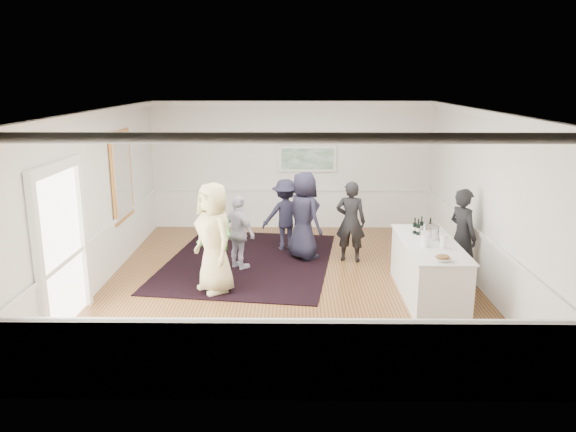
{
  "coord_description": "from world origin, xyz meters",
  "views": [
    {
      "loc": [
        0.07,
        -9.98,
        3.77
      ],
      "look_at": [
        -0.04,
        0.2,
        1.23
      ],
      "focal_mm": 35.0,
      "sensor_mm": 36.0,
      "label": 1
    }
  ],
  "objects_px": {
    "bartender": "(462,236)",
    "ice_bucket": "(432,233)",
    "serving_table": "(428,270)",
    "guest_green": "(214,239)",
    "guest_lilac": "(239,233)",
    "guest_dark_a": "(285,215)",
    "nut_bowl": "(443,258)",
    "guest_navy": "(304,216)",
    "guest_tan": "(214,238)",
    "guest_dark_b": "(351,222)"
  },
  "relations": [
    {
      "from": "guest_tan",
      "to": "guest_green",
      "type": "relative_size",
      "value": 1.22
    },
    {
      "from": "guest_tan",
      "to": "guest_lilac",
      "type": "xyz_separation_m",
      "value": [
        0.32,
        1.23,
        -0.25
      ]
    },
    {
      "from": "bartender",
      "to": "nut_bowl",
      "type": "distance_m",
      "value": 1.93
    },
    {
      "from": "guest_green",
      "to": "guest_dark_a",
      "type": "relative_size",
      "value": 1.02
    },
    {
      "from": "bartender",
      "to": "nut_bowl",
      "type": "bearing_deg",
      "value": 130.81
    },
    {
      "from": "bartender",
      "to": "guest_lilac",
      "type": "distance_m",
      "value": 4.28
    },
    {
      "from": "guest_dark_a",
      "to": "guest_dark_b",
      "type": "bearing_deg",
      "value": 136.69
    },
    {
      "from": "guest_green",
      "to": "guest_navy",
      "type": "xyz_separation_m",
      "value": [
        1.7,
        1.34,
        0.11
      ]
    },
    {
      "from": "bartender",
      "to": "guest_tan",
      "type": "height_order",
      "value": "guest_tan"
    },
    {
      "from": "guest_dark_a",
      "to": "nut_bowl",
      "type": "bearing_deg",
      "value": 109.91
    },
    {
      "from": "guest_lilac",
      "to": "guest_green",
      "type": "bearing_deg",
      "value": 102.97
    },
    {
      "from": "guest_lilac",
      "to": "nut_bowl",
      "type": "height_order",
      "value": "guest_lilac"
    },
    {
      "from": "serving_table",
      "to": "nut_bowl",
      "type": "relative_size",
      "value": 8.91
    },
    {
      "from": "guest_lilac",
      "to": "bartender",
      "type": "bearing_deg",
      "value": -145.07
    },
    {
      "from": "bartender",
      "to": "guest_green",
      "type": "bearing_deg",
      "value": 65.22
    },
    {
      "from": "guest_dark_a",
      "to": "ice_bucket",
      "type": "xyz_separation_m",
      "value": [
        2.61,
        -2.57,
        0.31
      ]
    },
    {
      "from": "nut_bowl",
      "to": "guest_lilac",
      "type": "bearing_deg",
      "value": 144.33
    },
    {
      "from": "guest_green",
      "to": "guest_dark_b",
      "type": "xyz_separation_m",
      "value": [
        2.67,
        1.18,
        0.03
      ]
    },
    {
      "from": "bartender",
      "to": "guest_dark_a",
      "type": "height_order",
      "value": "bartender"
    },
    {
      "from": "serving_table",
      "to": "guest_navy",
      "type": "bearing_deg",
      "value": 134.68
    },
    {
      "from": "ice_bucket",
      "to": "guest_lilac",
      "type": "bearing_deg",
      "value": 160.19
    },
    {
      "from": "bartender",
      "to": "guest_navy",
      "type": "height_order",
      "value": "guest_navy"
    },
    {
      "from": "guest_tan",
      "to": "guest_dark_a",
      "type": "bearing_deg",
      "value": 117.69
    },
    {
      "from": "ice_bucket",
      "to": "bartender",
      "type": "bearing_deg",
      "value": 38.45
    },
    {
      "from": "guest_tan",
      "to": "guest_green",
      "type": "distance_m",
      "value": 0.61
    },
    {
      "from": "guest_tan",
      "to": "guest_dark_b",
      "type": "bearing_deg",
      "value": 87.62
    },
    {
      "from": "guest_green",
      "to": "nut_bowl",
      "type": "xyz_separation_m",
      "value": [
        3.81,
        -1.8,
        0.22
      ]
    },
    {
      "from": "serving_table",
      "to": "guest_green",
      "type": "bearing_deg",
      "value": 168.07
    },
    {
      "from": "guest_dark_a",
      "to": "guest_navy",
      "type": "xyz_separation_m",
      "value": [
        0.41,
        -0.61,
        0.13
      ]
    },
    {
      "from": "guest_lilac",
      "to": "nut_bowl",
      "type": "relative_size",
      "value": 5.41
    },
    {
      "from": "serving_table",
      "to": "guest_dark_b",
      "type": "bearing_deg",
      "value": 120.35
    },
    {
      "from": "guest_dark_a",
      "to": "nut_bowl",
      "type": "relative_size",
      "value": 5.78
    },
    {
      "from": "guest_dark_a",
      "to": "ice_bucket",
      "type": "bearing_deg",
      "value": 121.6
    },
    {
      "from": "guest_navy",
      "to": "ice_bucket",
      "type": "height_order",
      "value": "guest_navy"
    },
    {
      "from": "guest_green",
      "to": "nut_bowl",
      "type": "height_order",
      "value": "guest_green"
    },
    {
      "from": "guest_navy",
      "to": "ice_bucket",
      "type": "distance_m",
      "value": 2.95
    },
    {
      "from": "guest_green",
      "to": "ice_bucket",
      "type": "distance_m",
      "value": 3.97
    },
    {
      "from": "guest_tan",
      "to": "ice_bucket",
      "type": "xyz_separation_m",
      "value": [
        3.83,
        -0.04,
        0.12
      ]
    },
    {
      "from": "bartender",
      "to": "ice_bucket",
      "type": "distance_m",
      "value": 0.94
    },
    {
      "from": "guest_dark_b",
      "to": "ice_bucket",
      "type": "xyz_separation_m",
      "value": [
        1.24,
        -1.79,
        0.26
      ]
    },
    {
      "from": "nut_bowl",
      "to": "guest_navy",
      "type": "bearing_deg",
      "value": 123.8
    },
    {
      "from": "guest_lilac",
      "to": "guest_navy",
      "type": "bearing_deg",
      "value": -107.81
    },
    {
      "from": "guest_lilac",
      "to": "ice_bucket",
      "type": "bearing_deg",
      "value": -155.49
    },
    {
      "from": "serving_table",
      "to": "ice_bucket",
      "type": "bearing_deg",
      "value": 69.3
    },
    {
      "from": "guest_green",
      "to": "guest_lilac",
      "type": "bearing_deg",
      "value": 100.2
    },
    {
      "from": "bartender",
      "to": "guest_dark_b",
      "type": "xyz_separation_m",
      "value": [
        -1.95,
        1.23,
        -0.05
      ]
    },
    {
      "from": "ice_bucket",
      "to": "guest_dark_b",
      "type": "bearing_deg",
      "value": 124.65
    },
    {
      "from": "bartender",
      "to": "guest_lilac",
      "type": "relative_size",
      "value": 1.2
    },
    {
      "from": "guest_green",
      "to": "nut_bowl",
      "type": "distance_m",
      "value": 4.21
    },
    {
      "from": "serving_table",
      "to": "ice_bucket",
      "type": "relative_size",
      "value": 9.47
    }
  ]
}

